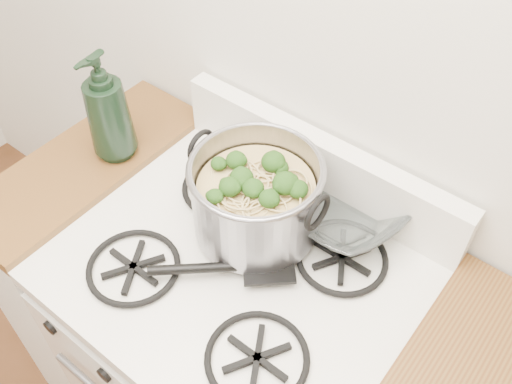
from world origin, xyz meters
name	(u,v)px	position (x,y,z in m)	size (l,w,h in m)	color
gas_range	(241,363)	(0.00, 1.26, 0.44)	(0.76, 0.66, 0.92)	white
counter_left	(117,265)	(-0.51, 1.26, 0.46)	(0.25, 0.65, 0.92)	silver
stock_pot	(256,199)	(-0.03, 1.36, 1.01)	(0.32, 0.29, 0.20)	gray
spatula	(269,265)	(0.07, 1.29, 0.94)	(0.29, 0.31, 0.02)	black
glass_bowl	(342,208)	(0.10, 1.52, 0.94)	(0.12, 0.12, 0.03)	white
bottle	(107,107)	(-0.46, 1.34, 1.07)	(0.11, 0.11, 0.29)	black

